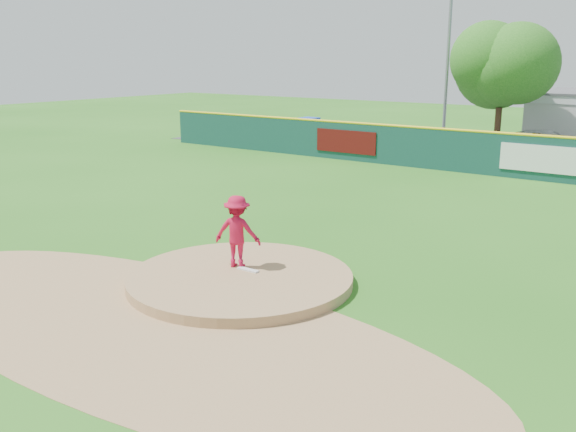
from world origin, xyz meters
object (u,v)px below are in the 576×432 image
Objects in this scene: pitcher at (237,231)px; playground_slide at (308,131)px; deciduous_tree at (502,72)px; van at (547,144)px; light_pole_left at (449,45)px.

pitcher is 0.61× the size of playground_slide.
deciduous_tree is at bearing 13.77° from playground_slide.
pitcher is 0.35× the size of van.
van is 1.75× the size of playground_slide.
light_pole_left is (-5.58, 26.58, 4.89)m from pitcher.
playground_slide is at bearing 100.39° from van.
light_pole_left is (-6.69, 1.69, 5.31)m from van.
light_pole_left is at bearing 33.71° from playground_slide.
playground_slide is 0.40× the size of deciduous_tree.
pitcher is at bearing -59.97° from playground_slide.
playground_slide is 11.98m from deciduous_tree.
playground_slide is 0.27× the size of light_pole_left.
pitcher is 24.92m from van.
pitcher is 25.26m from playground_slide.
playground_slide is at bearing -81.50° from pitcher.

